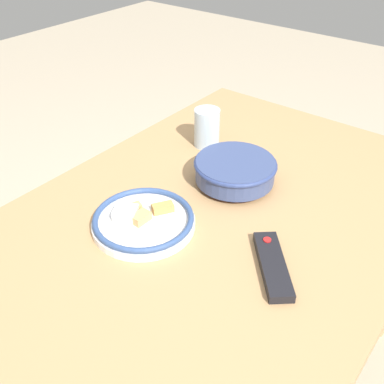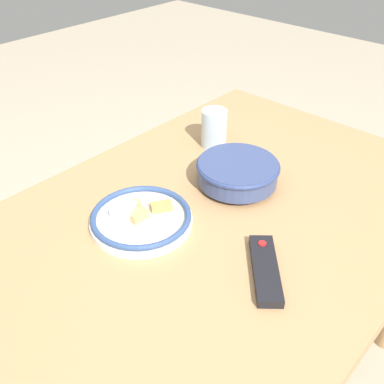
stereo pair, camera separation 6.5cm
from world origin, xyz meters
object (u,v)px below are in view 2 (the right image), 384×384
Objects in this scene: tv_remote at (265,269)px; drinking_glass at (214,128)px; noodle_bowl at (238,172)px; food_plate at (141,218)px.

tv_remote is 1.53× the size of drinking_glass.
noodle_bowl is 0.29m from food_plate.
drinking_glass reaches higher than food_plate.
drinking_glass is at bearing -123.47° from noodle_bowl.
noodle_bowl is at bearing 96.82° from tv_remote.
food_plate is at bearing 150.74° from tv_remote.
noodle_bowl is at bearing 56.53° from drinking_glass.
food_plate is (0.28, -0.07, -0.02)m from noodle_bowl.
tv_remote is at bearing 47.94° from noodle_bowl.
food_plate is 0.42m from drinking_glass.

